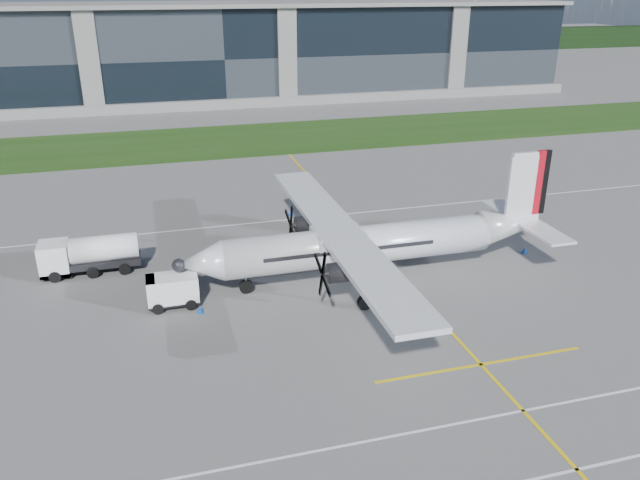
% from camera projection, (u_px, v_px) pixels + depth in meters
% --- Properties ---
extents(ground, '(400.00, 400.00, 0.00)m').
position_uv_depth(ground, '(263.00, 154.00, 73.20)').
color(ground, '#5A5855').
rests_on(ground, ground).
extents(grass_strip, '(400.00, 18.00, 0.04)m').
position_uv_depth(grass_strip, '(251.00, 139.00, 80.31)').
color(grass_strip, '#1C3E11').
rests_on(grass_strip, ground).
extents(terminal_building, '(120.00, 20.00, 15.00)m').
position_uv_depth(terminal_building, '(217.00, 53.00, 105.89)').
color(terminal_building, black).
rests_on(terminal_building, ground).
extents(tree_line, '(400.00, 6.00, 6.00)m').
position_uv_depth(tree_line, '(190.00, 48.00, 160.97)').
color(tree_line, black).
rests_on(tree_line, ground).
extents(yellow_taxiway_centerline, '(0.20, 70.00, 0.01)m').
position_uv_depth(yellow_taxiway_centerline, '(376.00, 249.00, 47.27)').
color(yellow_taxiway_centerline, yellow).
rests_on(yellow_taxiway_centerline, ground).
extents(turboprop_aircraft, '(25.92, 26.88, 8.06)m').
position_uv_depth(turboprop_aircraft, '(373.00, 222.00, 41.27)').
color(turboprop_aircraft, silver).
rests_on(turboprop_aircraft, ground).
extents(fuel_tanker_truck, '(6.95, 2.26, 2.60)m').
position_uv_depth(fuel_tanker_truck, '(83.00, 256.00, 42.96)').
color(fuel_tanker_truck, white).
rests_on(fuel_tanker_truck, ground).
extents(baggage_tug, '(3.32, 1.99, 1.99)m').
position_uv_depth(baggage_tug, '(173.00, 291.00, 38.76)').
color(baggage_tug, white).
rests_on(baggage_tug, ground).
extents(ground_crew_person, '(0.71, 0.91, 2.03)m').
position_uv_depth(ground_crew_person, '(183.00, 275.00, 40.82)').
color(ground_crew_person, '#F25907').
rests_on(ground_crew_person, ground).
extents(safety_cone_nose_port, '(0.36, 0.36, 0.50)m').
position_uv_depth(safety_cone_nose_port, '(200.00, 309.00, 38.13)').
color(safety_cone_nose_port, '#0B49BB').
rests_on(safety_cone_nose_port, ground).
extents(safety_cone_fwd, '(0.36, 0.36, 0.50)m').
position_uv_depth(safety_cone_fwd, '(173.00, 296.00, 39.70)').
color(safety_cone_fwd, '#0B49BB').
rests_on(safety_cone_fwd, ground).
extents(safety_cone_stbdwing, '(0.36, 0.36, 0.50)m').
position_uv_depth(safety_cone_stbdwing, '(291.00, 212.00, 54.11)').
color(safety_cone_stbdwing, '#0B49BB').
rests_on(safety_cone_stbdwing, ground).
extents(safety_cone_tail, '(0.36, 0.36, 0.50)m').
position_uv_depth(safety_cone_tail, '(524.00, 250.00, 46.53)').
color(safety_cone_tail, '#0B49BB').
rests_on(safety_cone_tail, ground).
extents(safety_cone_nose_stbd, '(0.36, 0.36, 0.50)m').
position_uv_depth(safety_cone_nose_stbd, '(190.00, 290.00, 40.44)').
color(safety_cone_nose_stbd, '#0B49BB').
rests_on(safety_cone_nose_stbd, ground).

